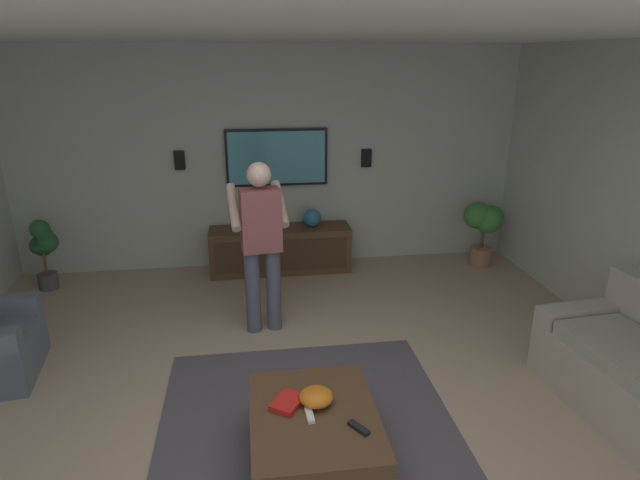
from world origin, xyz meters
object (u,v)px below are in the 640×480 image
coffee_table (314,427)px  potted_plant_tall (485,223)px  bowl (316,397)px  wall_speaker_left (366,158)px  vase_round (312,218)px  remote_black (359,428)px  potted_plant_short (44,246)px  tv (277,157)px  wall_speaker_right (180,160)px  book (288,402)px  media_console (280,249)px  remote_white (310,415)px  person_standing (261,238)px

coffee_table → potted_plant_tall: potted_plant_tall is taller
bowl → wall_speaker_left: 3.76m
vase_round → remote_black: bearing=177.3°
potted_plant_short → bowl: bearing=-139.2°
tv → wall_speaker_right: tv is taller
coffee_table → potted_plant_short: (3.19, 2.64, 0.21)m
book → tv: bearing=31.0°
potted_plant_short → bowl: (-3.09, -2.67, -0.06)m
remote_black → media_console: bearing=149.9°
bowl → wall_speaker_left: size_ratio=1.00×
tv → potted_plant_tall: size_ratio=1.47×
remote_white → person_standing: bearing=-176.4°
book → remote_black: bearing=-92.6°
wall_speaker_right → potted_plant_tall: bearing=-96.9°
person_standing → bowl: (-1.78, -0.27, -0.48)m
potted_plant_tall → vase_round: 2.15m
media_console → remote_black: bearing=3.7°
coffee_table → wall_speaker_right: (3.58, 1.13, 1.07)m
media_console → coffee_table: bearing=-0.3°
tv → person_standing: size_ratio=0.74×
vase_round → wall_speaker_left: (0.24, -0.71, 0.67)m
potted_plant_tall → coffee_table: bearing=141.0°
bowl → wall_speaker_right: 3.78m
wall_speaker_left → coffee_table: bearing=162.6°
person_standing → book: (-1.77, -0.09, -0.51)m
coffee_table → wall_speaker_left: bearing=-17.4°
coffee_table → wall_speaker_left: 3.89m
person_standing → media_console: bearing=-17.5°
media_console → remote_white: bearing=-0.8°
coffee_table → remote_white: size_ratio=6.67×
bowl → wall_speaker_right: (3.49, 1.15, 0.91)m
remote_black → wall_speaker_left: bearing=133.1°
remote_black → vase_round: size_ratio=0.68×
vase_round → wall_speaker_left: size_ratio=1.00×
wall_speaker_left → person_standing: bearing=141.2°
coffee_table → potted_plant_short: potted_plant_short is taller
person_standing → bowl: bearing=-178.5°
tv → remote_white: size_ratio=8.13×
bowl → vase_round: vase_round is taller
person_standing → book: bearing=175.8°
media_console → book: media_console is taller
potted_plant_short → vase_round: potted_plant_short is taller
wall_speaker_right → remote_black: bearing=-160.0°
remote_white → wall_speaker_right: (3.61, 1.09, 0.95)m
remote_white → book: 0.18m
remote_white → vase_round: bearing=169.7°
coffee_table → book: size_ratio=4.55×
person_standing → potted_plant_tall: bearing=-72.9°
potted_plant_tall → wall_speaker_right: bearing=83.1°
potted_plant_short → person_standing: bearing=-118.6°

